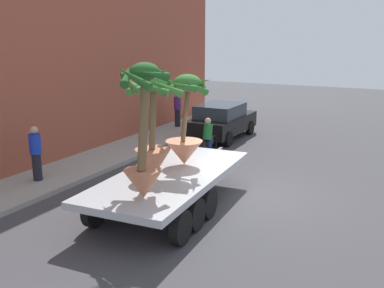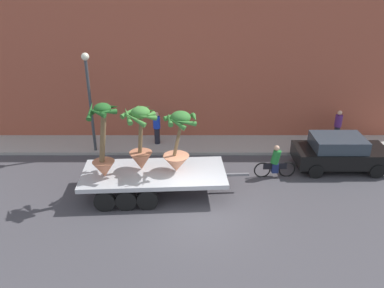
{
  "view_description": "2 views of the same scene",
  "coord_description": "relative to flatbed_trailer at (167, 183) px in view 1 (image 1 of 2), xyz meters",
  "views": [
    {
      "loc": [
        -11.48,
        -4.14,
        4.52
      ],
      "look_at": [
        -0.02,
        1.81,
        1.33
      ],
      "focal_mm": 41.04,
      "sensor_mm": 36.0,
      "label": 1
    },
    {
      "loc": [
        -0.34,
        -12.11,
        8.34
      ],
      "look_at": [
        -0.35,
        2.42,
        1.78
      ],
      "focal_mm": 36.03,
      "sensor_mm": 36.0,
      "label": 2
    }
  ],
  "objects": [
    {
      "name": "ground_plane",
      "position": [
        2.12,
        -1.47,
        -0.77
      ],
      "size": [
        60.0,
        60.0,
        0.0
      ],
      "primitive_type": "plane",
      "color": "#423F44"
    },
    {
      "name": "potted_palm_middle",
      "position": [
        -1.57,
        -0.37,
        1.57
      ],
      "size": [
        1.24,
        1.24,
        3.0
      ],
      "color": "#C17251",
      "rests_on": "flatbed_trailer"
    },
    {
      "name": "cyclist",
      "position": [
        5.41,
        1.39,
        -0.1
      ],
      "size": [
        1.84,
        0.36,
        1.54
      ],
      "color": "black",
      "rests_on": "ground"
    },
    {
      "name": "potted_palm_rear",
      "position": [
        -0.25,
        0.24,
        1.48
      ],
      "size": [
        1.46,
        1.53,
        2.66
      ],
      "color": "#C17251",
      "rests_on": "flatbed_trailer"
    },
    {
      "name": "sidewalk",
      "position": [
        2.12,
        4.63,
        -0.69
      ],
      "size": [
        24.0,
        2.2,
        0.15
      ],
      "primitive_type": "cube",
      "color": "#A39E99",
      "rests_on": "ground"
    },
    {
      "name": "pedestrian_near_gate",
      "position": [
        9.29,
        4.89,
        0.27
      ],
      "size": [
        0.36,
        0.36,
        1.71
      ],
      "color": "black",
      "rests_on": "sidewalk"
    },
    {
      "name": "flatbed_trailer",
      "position": [
        0.0,
        0.0,
        0.0
      ],
      "size": [
        6.8,
        2.82,
        0.98
      ],
      "color": "#B7BABF",
      "rests_on": "ground"
    },
    {
      "name": "building_facade",
      "position": [
        2.12,
        6.33,
        3.88
      ],
      "size": [
        24.0,
        1.2,
        9.3
      ],
      "primitive_type": "cube",
      "color": "#9E4C38",
      "rests_on": "ground"
    },
    {
      "name": "pedestrian_far_left",
      "position": [
        -0.02,
        4.66,
        0.27
      ],
      "size": [
        0.36,
        0.36,
        1.71
      ],
      "color": "black",
      "rests_on": "sidewalk"
    },
    {
      "name": "potted_palm_front",
      "position": [
        1.23,
        0.1,
        1.33
      ],
      "size": [
        1.41,
        1.4,
        2.53
      ],
      "color": "tan",
      "rests_on": "flatbed_trailer"
    },
    {
      "name": "parked_car",
      "position": [
        8.48,
        2.17,
        0.06
      ],
      "size": [
        4.13,
        1.96,
        1.58
      ],
      "color": "black",
      "rests_on": "ground"
    }
  ]
}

